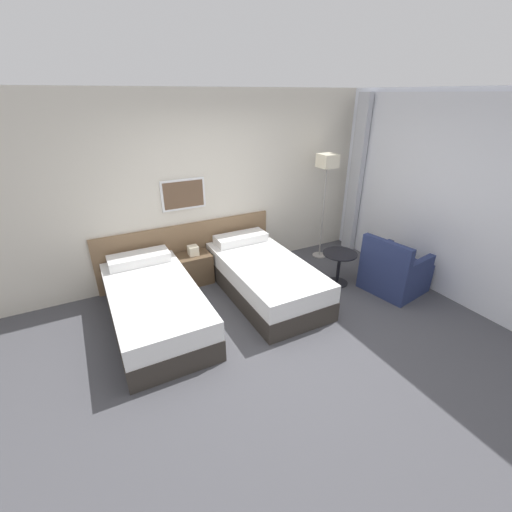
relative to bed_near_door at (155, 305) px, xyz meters
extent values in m
plane|color=#47474C|center=(1.28, -0.88, -0.27)|extent=(16.00, 16.00, 0.00)
cube|color=beige|center=(1.28, 1.06, 1.08)|extent=(10.00, 0.06, 2.70)
cube|color=#846647|center=(0.77, 1.01, 0.17)|extent=(2.71, 0.04, 0.86)
cube|color=white|center=(0.77, 1.02, 1.05)|extent=(0.64, 0.03, 0.44)
cube|color=brown|center=(0.77, 1.00, 1.05)|extent=(0.58, 0.01, 0.38)
cube|color=white|center=(3.85, -1.17, 1.08)|extent=(0.06, 4.42, 2.70)
cube|color=silver|center=(3.80, -1.17, 1.05)|extent=(0.03, 4.06, 2.64)
cube|color=#B7BAC1|center=(3.72, 0.68, 1.05)|extent=(0.10, 0.24, 2.64)
cube|color=#332D28|center=(0.00, -0.03, -0.13)|extent=(1.01, 2.02, 0.27)
cube|color=white|center=(0.00, -0.03, 0.13)|extent=(1.00, 2.00, 0.24)
cube|color=white|center=(0.00, 0.75, 0.31)|extent=(0.81, 0.34, 0.13)
cube|color=#332D28|center=(1.54, -0.03, -0.13)|extent=(1.01, 2.02, 0.27)
cube|color=white|center=(1.54, -0.03, 0.13)|extent=(1.00, 2.00, 0.24)
cube|color=white|center=(1.54, 0.75, 0.31)|extent=(0.81, 0.34, 0.13)
cube|color=brown|center=(0.77, 0.77, -0.04)|extent=(0.49, 0.36, 0.46)
cube|color=beige|center=(0.77, 0.77, 0.26)|extent=(0.14, 0.14, 0.14)
cylinder|color=#9E9993|center=(3.03, 0.64, -0.26)|extent=(0.24, 0.24, 0.02)
cylinder|color=#9E9993|center=(3.03, 0.64, 0.52)|extent=(0.02, 0.02, 1.54)
cube|color=beige|center=(3.03, 0.64, 1.39)|extent=(0.27, 0.27, 0.21)
cylinder|color=black|center=(2.67, -0.27, -0.26)|extent=(0.33, 0.33, 0.01)
cylinder|color=black|center=(2.67, -0.27, -0.02)|extent=(0.05, 0.05, 0.47)
cylinder|color=black|center=(2.67, -0.27, 0.23)|extent=(0.50, 0.50, 0.02)
cube|color=navy|center=(3.29, -0.78, -0.06)|extent=(0.86, 0.85, 0.41)
cube|color=navy|center=(2.97, -0.83, 0.36)|extent=(0.22, 0.75, 0.43)
cube|color=navy|center=(3.34, -1.10, 0.24)|extent=(0.64, 0.19, 0.18)
cube|color=navy|center=(3.23, -0.46, 0.24)|extent=(0.64, 0.19, 0.18)
camera|label=1|loc=(-0.54, -3.71, 2.36)|focal=24.00mm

